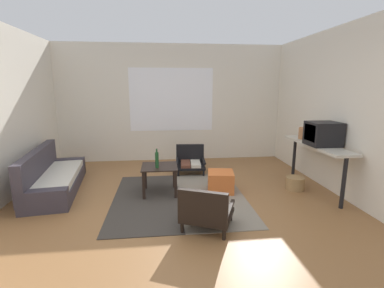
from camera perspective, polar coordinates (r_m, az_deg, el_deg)
ground_plane at (r=3.94m, az=-2.23°, el=-14.48°), size 7.80×7.80×0.00m
far_wall_with_window at (r=6.60m, az=-4.27°, el=8.36°), size 5.60×0.13×2.70m
side_wall_right at (r=4.82m, az=30.88°, el=5.44°), size 0.12×6.60×2.70m
area_rug at (r=4.48m, az=-2.61°, el=-11.04°), size 2.07×2.25×0.01m
couch at (r=5.26m, az=-26.85°, el=-6.32°), size 0.92×2.01×0.72m
coffee_table at (r=4.57m, az=-6.72°, el=-5.74°), size 0.58×0.54×0.47m
armchair_by_window at (r=5.72m, az=-0.35°, el=-3.48°), size 0.62×0.58×0.55m
armchair_striped_foreground at (r=3.48m, az=2.91°, el=-13.65°), size 0.77×0.75×0.57m
ottoman_orange at (r=4.71m, az=5.92°, el=-7.75°), size 0.48×0.48×0.35m
console_shelf at (r=5.08m, az=24.40°, el=-0.93°), size 0.39×1.63×0.81m
crt_television at (r=4.90m, az=25.49°, el=1.92°), size 0.47×0.42×0.38m
clay_vase at (r=5.39m, az=22.39°, el=2.13°), size 0.24×0.24×0.29m
glass_bottle at (r=4.42m, az=-7.27°, el=-3.24°), size 0.06×0.06×0.31m
wicker_basket at (r=5.12m, az=20.53°, el=-7.60°), size 0.31×0.31×0.22m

